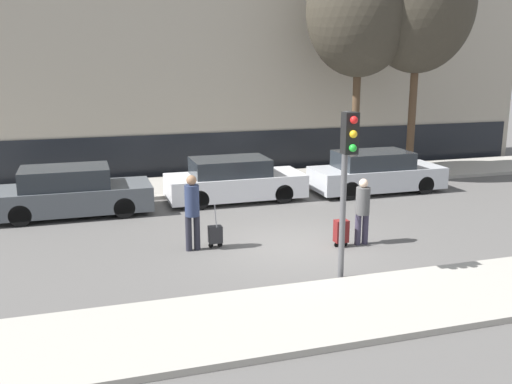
{
  "coord_description": "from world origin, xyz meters",
  "views": [
    {
      "loc": [
        -4.77,
        -12.28,
        4.44
      ],
      "look_at": [
        -0.4,
        1.8,
        0.95
      ],
      "focal_mm": 40.0,
      "sensor_mm": 36.0,
      "label": 1
    }
  ],
  "objects": [
    {
      "name": "parked_car_0",
      "position": [
        -5.14,
        4.47,
        0.66
      ],
      "size": [
        4.42,
        1.75,
        1.41
      ],
      "color": "#4C5156",
      "rests_on": "ground_plane"
    },
    {
      "name": "building_facade",
      "position": [
        0.0,
        10.27,
        6.04
      ],
      "size": [
        28.0,
        2.2,
        12.11
      ],
      "color": "#A89E8C",
      "rests_on": "ground_plane"
    },
    {
      "name": "parked_car_1",
      "position": [
        -0.22,
        4.73,
        0.64
      ],
      "size": [
        4.32,
        1.75,
        1.36
      ],
      "color": "silver",
      "rests_on": "ground_plane"
    },
    {
      "name": "ground_plane",
      "position": [
        0.0,
        0.0,
        0.0
      ],
      "size": [
        80.0,
        80.0,
        0.0
      ],
      "primitive_type": "plane",
      "color": "#565451"
    },
    {
      "name": "bare_tree_near_crossing",
      "position": [
        4.9,
        6.6,
        6.03
      ],
      "size": [
        3.78,
        3.78,
        8.23
      ],
      "color": "#4C3826",
      "rests_on": "sidewalk_far"
    },
    {
      "name": "sidewalk_far",
      "position": [
        0.0,
        7.0,
        0.06
      ],
      "size": [
        28.0,
        3.0,
        0.12
      ],
      "color": "#A39E93",
      "rests_on": "ground_plane"
    },
    {
      "name": "trolley_left",
      "position": [
        -1.85,
        0.42,
        0.32
      ],
      "size": [
        0.34,
        0.29,
        1.07
      ],
      "color": "#262628",
      "rests_on": "ground_plane"
    },
    {
      "name": "trolley_right",
      "position": [
        1.05,
        -0.43,
        0.39
      ],
      "size": [
        0.34,
        0.29,
        1.2
      ],
      "color": "maroon",
      "rests_on": "ground_plane"
    },
    {
      "name": "bare_tree_down_street",
      "position": [
        6.95,
        6.11,
        6.25
      ],
      "size": [
        3.92,
        3.92,
        8.54
      ],
      "color": "#4C3826",
      "rests_on": "sidewalk_far"
    },
    {
      "name": "pedestrian_left",
      "position": [
        -2.4,
        0.38,
        1.03
      ],
      "size": [
        0.35,
        0.34,
        1.81
      ],
      "rotation": [
        0.0,
        0.0,
        3.22
      ],
      "color": "#23232D",
      "rests_on": "ground_plane"
    },
    {
      "name": "parked_car_2",
      "position": [
        4.66,
        4.49,
        0.65
      ],
      "size": [
        4.43,
        1.74,
        1.38
      ],
      "color": "#B7BABF",
      "rests_on": "ground_plane"
    },
    {
      "name": "sidewalk_near",
      "position": [
        0.0,
        -3.75,
        0.06
      ],
      "size": [
        28.0,
        2.5,
        0.12
      ],
      "color": "#A39E93",
      "rests_on": "ground_plane"
    },
    {
      "name": "traffic_light",
      "position": [
        0.17,
        -2.36,
        2.45
      ],
      "size": [
        0.28,
        0.47,
        3.43
      ],
      "color": "#515154",
      "rests_on": "ground_plane"
    },
    {
      "name": "pedestrian_right",
      "position": [
        1.6,
        -0.41,
        0.92
      ],
      "size": [
        0.35,
        0.34,
        1.63
      ],
      "rotation": [
        0.0,
        0.0,
        0.03
      ],
      "color": "#383347",
      "rests_on": "ground_plane"
    }
  ]
}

